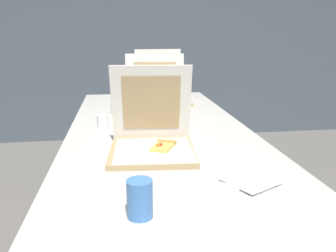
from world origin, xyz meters
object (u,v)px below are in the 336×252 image
Objects in this scene: pizza_box_back at (162,95)px; cup_white_mid at (103,122)px; table at (160,138)px; cup_printed_front at (140,199)px; pizza_box_middle at (155,112)px; pizza_box_front at (152,140)px; cup_white_far at (115,108)px; napkin_pile at (246,180)px.

cup_white_mid is at bearing -125.61° from pizza_box_back.
pizza_box_back reaches higher than table.
pizza_box_back is 5.39× the size of cup_white_mid.
cup_printed_front is at bearing -100.11° from table.
pizza_box_middle is 1.06× the size of pizza_box_back.
cup_white_far is (-0.15, 0.71, -0.02)m from pizza_box_front.
cup_white_mid is at bearing 122.84° from pizza_box_front.
table is 0.86m from cup_printed_front.
pizza_box_front reaches higher than cup_white_far.
cup_white_far is 0.68× the size of cup_printed_front.
pizza_box_middle and pizza_box_back have the same top height.
cup_white_mid is (-0.21, 0.40, -0.02)m from pizza_box_front.
pizza_box_front is 0.43m from napkin_pile.
cup_white_mid is 0.32m from cup_white_far.
table is 20.49× the size of cup_printed_front.
napkin_pile is (0.43, -1.04, -0.03)m from cup_white_far.
cup_white_mid and cup_white_far have the same top height.
table is at bearing -102.85° from pizza_box_back.
pizza_box_back is 5.39× the size of cup_white_far.
table is 30.33× the size of cup_white_far.
pizza_box_middle is at bearing 103.95° from napkin_pile.
pizza_box_back is 3.64× the size of cup_printed_front.
pizza_box_back is at bearing 85.06° from pizza_box_middle.
napkin_pile is (0.49, -0.73, -0.03)m from cup_white_mid.
napkin_pile is at bearing -56.15° from cup_white_mid.
pizza_box_middle is at bearing 87.59° from pizza_box_front.
pizza_box_back is at bearing 59.23° from cup_white_mid.
cup_white_far reaches higher than table.
table is at bearing 107.18° from napkin_pile.
pizza_box_front is 1.05m from pizza_box_back.
pizza_box_front is at bearing -103.98° from pizza_box_back.
pizza_box_front is 0.52m from pizza_box_middle.
table is 0.36m from pizza_box_front.
pizza_box_back reaches higher than pizza_box_front.
cup_printed_front reaches higher than cup_white_mid.
pizza_box_middle is at bearing 91.44° from table.
pizza_box_middle reaches higher than cup_white_mid.
pizza_box_front is 5.16× the size of cup_white_mid.
pizza_box_middle is 5.72× the size of cup_white_mid.
cup_printed_front is (-0.08, -0.50, 0.00)m from pizza_box_front.
napkin_pile is at bearing -90.38° from pizza_box_back.
table is 0.45m from cup_white_far.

